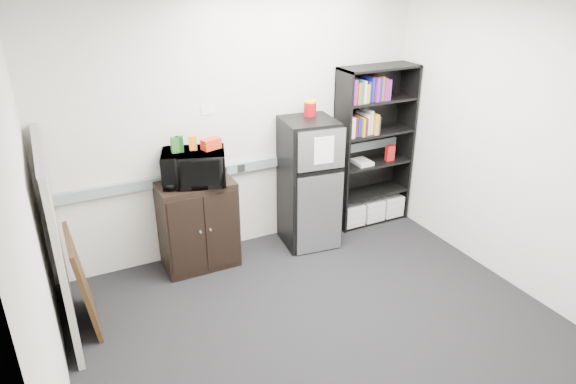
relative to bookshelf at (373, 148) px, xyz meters
The scene contains 17 objects.
floor 2.37m from the bookshelf, 134.33° to the right, with size 4.00×4.00×0.00m, color black.
wall_back 1.60m from the bookshelf, behind, with size 4.00×0.02×2.70m, color silver.
wall_right 1.69m from the bookshelf, 73.25° to the right, with size 0.02×3.50×2.70m, color silver.
wall_left 3.89m from the bookshelf, 156.08° to the right, with size 0.02×3.50×2.70m, color silver.
electrical_raceway 1.54m from the bookshelf, behind, with size 3.92×0.05×0.10m, color gray.
wall_note 1.99m from the bookshelf, behind, with size 0.14×0.00×0.10m, color white.
bookshelf is the anchor object (origin of this frame).
cubicle_partition 3.46m from the bookshelf, behind, with size 0.06×1.30×1.62m.
cabinet 2.19m from the bookshelf, behind, with size 0.73×0.49×0.92m.
microwave 2.15m from the bookshelf, behind, with size 0.59×0.40×0.33m, color black.
snack_box_a 2.33m from the bookshelf, behind, with size 0.07×0.05×0.15m, color #1E5518.
snack_box_b 2.28m from the bookshelf, behind, with size 0.07×0.05×0.15m, color #0D3D16.
snack_box_c 2.16m from the bookshelf, behind, with size 0.07×0.05×0.14m, color orange.
snack_bag 2.00m from the bookshelf, behind, with size 0.18×0.10×0.10m, color red.
refrigerator 0.96m from the bookshelf, behind, with size 0.59×0.61×1.41m.
coffee_can 1.03m from the bookshelf, behind, with size 0.13×0.13×0.18m.
framed_poster 3.38m from the bookshelf, behind, with size 0.14×0.66×0.85m.
Camera 1 is at (-1.83, -3.00, 2.87)m, focal length 32.00 mm.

